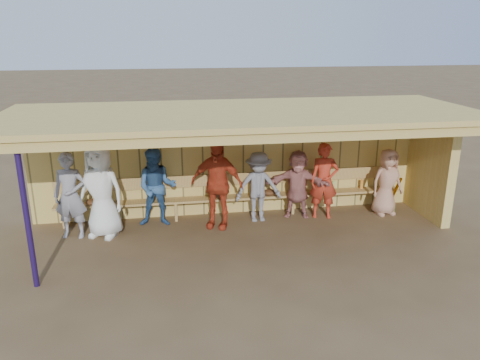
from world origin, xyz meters
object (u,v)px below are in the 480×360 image
player_h (387,182)px  bench (234,192)px  player_d (217,184)px  player_g (324,181)px  player_e (258,187)px  player_a (70,196)px  player_f (298,184)px  player_b (101,190)px  player_c (157,187)px

player_h → bench: (-3.32, 0.48, -0.22)m
player_d → player_g: player_d is taller
player_e → player_h: (2.87, -0.08, -0.01)m
player_a → player_e: player_a is taller
player_d → player_e: (0.91, 0.18, -0.17)m
player_a → player_f: size_ratio=1.16×
player_a → player_b: 0.60m
player_c → player_f: (3.00, 0.00, -0.09)m
player_b → player_c: (1.07, 0.37, -0.12)m
player_b → player_c: bearing=42.7°
player_c → bench: bearing=16.6°
player_f → player_d: bearing=-154.8°
player_d → player_f: bearing=32.0°
player_a → player_h: 6.64m
player_e → player_h: size_ratio=1.02×
player_d → player_h: 3.78m
player_a → bench: bearing=20.1°
player_f → player_g: player_g is taller
player_d → player_h: player_d is taller
player_e → player_h: bearing=-4.1°
player_a → player_c: bearing=20.6°
player_h → player_g: bearing=169.2°
player_a → player_e: (3.77, 0.23, -0.10)m
bench → player_c: bearing=-169.6°
player_e → bench: player_e is taller
player_c → player_e: player_c is taller
player_c → player_a: bearing=-162.5°
player_g → bench: 1.96m
player_e → player_g: (1.44, -0.03, 0.07)m
bench → player_b: bearing=-166.2°
player_d → player_b: bearing=-154.9°
player_g → player_e: bearing=-167.8°
player_b → player_c: size_ratio=1.14×
player_e → player_b: bearing=-177.9°
player_e → player_a: bearing=-179.1°
player_b → player_e: player_b is taller
player_c → bench: (1.66, 0.31, -0.31)m
player_a → player_b: size_ratio=0.91×
player_f → bench: (-1.34, 0.31, -0.22)m
player_g → player_d: bearing=-163.0°
player_b → bench: bearing=37.6°
player_b → bench: (2.73, 0.67, -0.42)m
player_f → player_b: bearing=-158.7°
player_b → player_g: bearing=26.7°
player_a → player_e: bearing=12.7°
player_g → player_c: bearing=-168.8°
player_b → bench: player_b is taller
player_d → player_c: bearing=-170.1°
bench → player_h: bearing=-8.3°
player_b → player_e: bearing=28.5°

